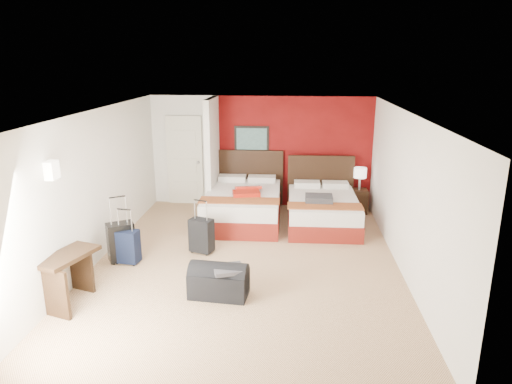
# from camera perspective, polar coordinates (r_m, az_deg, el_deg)

# --- Properties ---
(ground) EXTENTS (6.50, 6.50, 0.00)m
(ground) POSITION_cam_1_polar(r_m,az_deg,el_deg) (7.86, -1.15, -8.63)
(ground) COLOR tan
(ground) RESTS_ON ground
(room_walls) EXTENTS (5.02, 6.52, 2.50)m
(room_walls) POSITION_cam_1_polar(r_m,az_deg,el_deg) (9.02, -9.20, 2.87)
(room_walls) COLOR white
(room_walls) RESTS_ON ground
(red_accent_panel) EXTENTS (3.50, 0.04, 2.50)m
(red_accent_panel) POSITION_cam_1_polar(r_m,az_deg,el_deg) (10.53, 4.66, 4.89)
(red_accent_panel) COLOR maroon
(red_accent_panel) RESTS_ON ground
(partition_wall) EXTENTS (0.12, 1.20, 2.50)m
(partition_wall) POSITION_cam_1_polar(r_m,az_deg,el_deg) (10.07, -5.38, 4.36)
(partition_wall) COLOR silver
(partition_wall) RESTS_ON ground
(entry_door) EXTENTS (0.82, 0.06, 2.05)m
(entry_door) POSITION_cam_1_polar(r_m,az_deg,el_deg) (10.84, -8.73, 3.86)
(entry_door) COLOR silver
(entry_door) RESTS_ON ground
(bed_left) EXTENTS (1.54, 2.18, 0.65)m
(bed_left) POSITION_cam_1_polar(r_m,az_deg,el_deg) (9.63, -1.61, -1.83)
(bed_left) COLOR white
(bed_left) RESTS_ON ground
(bed_right) EXTENTS (1.42, 2.00, 0.59)m
(bed_right) POSITION_cam_1_polar(r_m,az_deg,el_deg) (9.51, 8.18, -2.40)
(bed_right) COLOR silver
(bed_right) RESTS_ON ground
(red_suitcase_open) EXTENTS (0.67, 0.83, 0.09)m
(red_suitcase_open) POSITION_cam_1_polar(r_m,az_deg,el_deg) (9.42, -1.09, 0.12)
(red_suitcase_open) COLOR #B51E0F
(red_suitcase_open) RESTS_ON bed_left
(jacket_bundle) EXTENTS (0.53, 0.43, 0.13)m
(jacket_bundle) POSITION_cam_1_polar(r_m,az_deg,el_deg) (9.11, 7.75, -0.83)
(jacket_bundle) COLOR #3B3C40
(jacket_bundle) RESTS_ON bed_right
(nightstand) EXTENTS (0.38, 0.38, 0.52)m
(nightstand) POSITION_cam_1_polar(r_m,az_deg,el_deg) (10.47, 12.48, -1.09)
(nightstand) COLOR black
(nightstand) RESTS_ON ground
(table_lamp) EXTENTS (0.36, 0.36, 0.49)m
(table_lamp) POSITION_cam_1_polar(r_m,az_deg,el_deg) (10.34, 12.65, 1.59)
(table_lamp) COLOR white
(table_lamp) RESTS_ON nightstand
(suitcase_black) EXTENTS (0.50, 0.45, 0.64)m
(suitcase_black) POSITION_cam_1_polar(r_m,az_deg,el_deg) (8.11, -16.26, -6.05)
(suitcase_black) COLOR black
(suitcase_black) RESTS_ON ground
(suitcase_charcoal) EXTENTS (0.46, 0.36, 0.58)m
(suitcase_charcoal) POSITION_cam_1_polar(r_m,az_deg,el_deg) (8.19, -6.72, -5.49)
(suitcase_charcoal) COLOR black
(suitcase_charcoal) RESTS_ON ground
(suitcase_navy) EXTENTS (0.42, 0.30, 0.55)m
(suitcase_navy) POSITION_cam_1_polar(r_m,az_deg,el_deg) (8.02, -15.58, -6.63)
(suitcase_navy) COLOR black
(suitcase_navy) RESTS_ON ground
(duffel_bag) EXTENTS (0.86, 0.52, 0.42)m
(duffel_bag) POSITION_cam_1_polar(r_m,az_deg,el_deg) (6.77, -4.60, -11.03)
(duffel_bag) COLOR black
(duffel_bag) RESTS_ON ground
(jacket_draped) EXTENTS (0.51, 0.47, 0.06)m
(jacket_draped) POSITION_cam_1_polar(r_m,az_deg,el_deg) (6.60, -3.41, -9.45)
(jacket_draped) COLOR #3D3C42
(jacket_draped) RESTS_ON duffel_bag
(desk) EXTENTS (0.69, 0.98, 0.74)m
(desk) POSITION_cam_1_polar(r_m,az_deg,el_deg) (6.99, -21.97, -9.88)
(desk) COLOR black
(desk) RESTS_ON ground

